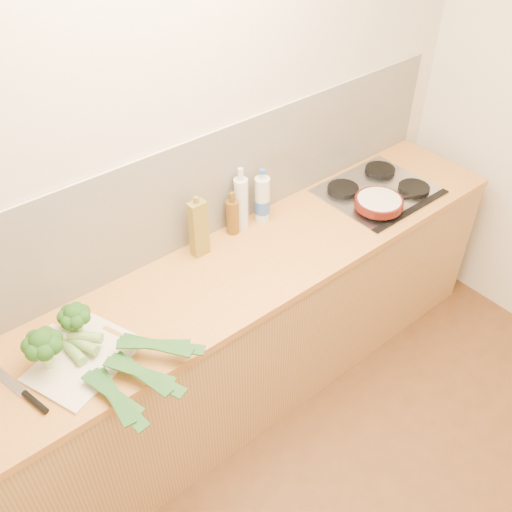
{
  "coord_description": "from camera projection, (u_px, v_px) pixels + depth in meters",
  "views": [
    {
      "loc": [
        -1.13,
        -0.38,
        2.64
      ],
      "look_at": [
        0.08,
        1.1,
        1.02
      ],
      "focal_mm": 40.0,
      "sensor_mm": 36.0,
      "label": 1
    }
  ],
  "objects": [
    {
      "name": "oil_tin",
      "position": [
        199.0,
        228.0,
        2.61
      ],
      "size": [
        0.08,
        0.05,
        0.32
      ],
      "color": "olive",
      "rests_on": "counter"
    },
    {
      "name": "broccoli_left",
      "position": [
        42.0,
        344.0,
        2.1
      ],
      "size": [
        0.15,
        0.15,
        0.19
      ],
      "color": "#ABCB76",
      "rests_on": "chopping_board"
    },
    {
      "name": "leek_back",
      "position": [
        105.0,
        339.0,
        2.2
      ],
      "size": [
        0.46,
        0.51,
        0.04
      ],
      "rotation": [
        0.0,
        0.0,
        0.73
      ],
      "color": "white",
      "rests_on": "chopping_board"
    },
    {
      "name": "room_shell",
      "position": [
        188.0,
        195.0,
        2.6
      ],
      "size": [
        3.5,
        3.5,
        3.5
      ],
      "color": "beige",
      "rests_on": "ground"
    },
    {
      "name": "chopping_board",
      "position": [
        84.0,
        360.0,
        2.2
      ],
      "size": [
        0.48,
        0.42,
        0.01
      ],
      "primitive_type": "cube",
      "rotation": [
        0.0,
        0.0,
        0.36
      ],
      "color": "white",
      "rests_on": "counter"
    },
    {
      "name": "amber_bottle",
      "position": [
        233.0,
        216.0,
        2.77
      ],
      "size": [
        0.06,
        0.06,
        0.23
      ],
      "color": "brown",
      "rests_on": "counter"
    },
    {
      "name": "broccoli_right",
      "position": [
        74.0,
        316.0,
        2.21
      ],
      "size": [
        0.13,
        0.13,
        0.17
      ],
      "color": "#ABCB76",
      "rests_on": "chopping_board"
    },
    {
      "name": "leek_front",
      "position": [
        86.0,
        364.0,
        2.15
      ],
      "size": [
        0.12,
        0.63,
        0.04
      ],
      "rotation": [
        0.0,
        0.0,
        0.07
      ],
      "color": "white",
      "rests_on": "chopping_board"
    },
    {
      "name": "water_bottle",
      "position": [
        262.0,
        201.0,
        2.83
      ],
      "size": [
        0.08,
        0.08,
        0.28
      ],
      "color": "silver",
      "rests_on": "counter"
    },
    {
      "name": "glass_bottle",
      "position": [
        241.0,
        203.0,
        2.77
      ],
      "size": [
        0.07,
        0.07,
        0.34
      ],
      "color": "silver",
      "rests_on": "counter"
    },
    {
      "name": "counter",
      "position": [
        231.0,
        338.0,
        2.89
      ],
      "size": [
        3.2,
        0.62,
        0.9
      ],
      "color": "tan",
      "rests_on": "ground"
    },
    {
      "name": "chefs_knife",
      "position": [
        28.0,
        397.0,
        2.07
      ],
      "size": [
        0.1,
        0.33,
        0.02
      ],
      "rotation": [
        0.0,
        0.0,
        0.23
      ],
      "color": "silver",
      "rests_on": "counter"
    },
    {
      "name": "gas_hob",
      "position": [
        379.0,
        191.0,
        3.08
      ],
      "size": [
        0.58,
        0.5,
        0.04
      ],
      "color": "silver",
      "rests_on": "counter"
    },
    {
      "name": "skillet",
      "position": [
        379.0,
        202.0,
        2.92
      ],
      "size": [
        0.35,
        0.25,
        0.04
      ],
      "rotation": [
        0.0,
        0.0,
        -0.38
      ],
      "color": "#49110C",
      "rests_on": "gas_hob"
    },
    {
      "name": "leek_mid",
      "position": [
        100.0,
        352.0,
        2.17
      ],
      "size": [
        0.27,
        0.62,
        0.04
      ],
      "rotation": [
        0.0,
        0.0,
        0.37
      ],
      "color": "white",
      "rests_on": "chopping_board"
    }
  ]
}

